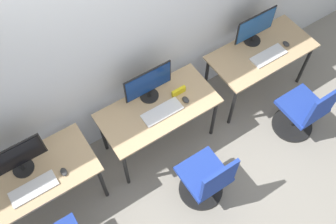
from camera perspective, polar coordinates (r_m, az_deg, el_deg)
The scene contains 17 objects.
ground_plane at distance 4.32m, azimuth 0.89°, elevation -7.27°, with size 20.00×20.00×0.00m, color gray.
wall_back at distance 3.53m, azimuth -5.57°, elevation 11.83°, with size 12.00×0.05×2.80m.
desk_left at distance 3.76m, azimuth -20.13°, elevation -9.92°, with size 1.24×0.60×0.70m.
monitor_left at distance 3.57m, azimuth -22.15°, elevation -6.59°, with size 0.53×0.20×0.40m.
keyboard_left at distance 3.62m, azimuth -19.80°, elevation -10.97°, with size 0.43×0.17×0.02m.
mouse_left at distance 3.60m, azimuth -15.59°, elevation -8.80°, with size 0.06×0.09×0.03m.
desk_center at distance 3.90m, azimuth -1.47°, elevation 0.05°, with size 1.24×0.60×0.70m.
monitor_center at distance 3.75m, azimuth -3.01°, elevation 4.32°, with size 0.53×0.20×0.40m.
keyboard_center at distance 3.79m, azimuth -0.90°, elevation 0.00°, with size 0.43×0.17×0.02m.
mouse_center at distance 3.87m, azimuth 2.71°, elevation 1.88°, with size 0.06×0.09×0.03m.
office_chair_center at distance 3.84m, azimuth 5.86°, elevation -10.35°, with size 0.48×0.48×0.89m.
desk_right at distance 4.49m, azimuth 13.99°, elevation 8.38°, with size 1.24×0.60×0.70m.
monitor_right at distance 4.37m, azimuth 13.16°, elevation 12.44°, with size 0.53×0.20×0.40m.
keyboard_right at distance 4.39m, azimuth 15.08°, elevation 8.28°, with size 0.43×0.17×0.02m.
mouse_right at distance 4.56m, azimuth 17.56°, elevation 9.88°, with size 0.06×0.09×0.03m.
office_chair_right at distance 4.47m, azimuth 19.98°, elevation -0.07°, with size 0.48×0.48×0.89m.
placard_center at distance 3.90m, azimuth 1.63°, elevation 3.16°, with size 0.16×0.03×0.08m.
Camera 1 is at (-1.08, -1.51, 3.90)m, focal length 40.00 mm.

